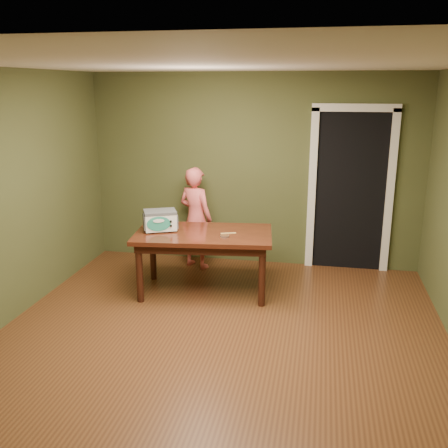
% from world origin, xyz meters
% --- Properties ---
extents(floor, '(5.00, 5.00, 0.00)m').
position_xyz_m(floor, '(0.00, 0.00, 0.00)').
color(floor, brown).
rests_on(floor, ground).
extents(room_shell, '(4.52, 5.02, 2.61)m').
position_xyz_m(room_shell, '(0.00, 0.00, 1.71)').
color(room_shell, '#454D29').
rests_on(room_shell, ground).
extents(doorway, '(1.10, 0.66, 2.25)m').
position_xyz_m(doorway, '(1.30, 2.78, 1.06)').
color(doorway, black).
rests_on(doorway, ground).
extents(dining_table, '(1.69, 1.08, 0.75)m').
position_xyz_m(dining_table, '(-0.42, 1.30, 0.65)').
color(dining_table, '#37150C').
rests_on(dining_table, floor).
extents(toy_oven, '(0.46, 0.40, 0.25)m').
position_xyz_m(toy_oven, '(-0.94, 1.27, 0.88)').
color(toy_oven, '#4C4F54').
rests_on(toy_oven, dining_table).
extents(baking_pan, '(0.10, 0.10, 0.02)m').
position_xyz_m(baking_pan, '(-0.13, 1.16, 0.76)').
color(baking_pan, silver).
rests_on(baking_pan, dining_table).
extents(spatula, '(0.18, 0.09, 0.01)m').
position_xyz_m(spatula, '(-0.12, 1.30, 0.75)').
color(spatula, '#DAAE5F').
rests_on(spatula, dining_table).
extents(child, '(0.60, 0.51, 1.39)m').
position_xyz_m(child, '(-0.72, 2.13, 0.69)').
color(child, '#EB6061').
rests_on(child, floor).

